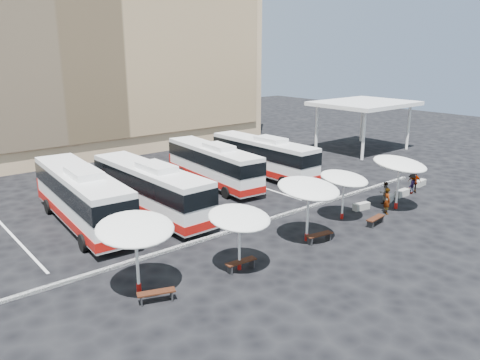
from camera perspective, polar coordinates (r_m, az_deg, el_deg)
ground at (r=28.85m, az=2.29°, el=-5.80°), size 120.00×120.00×0.00m
sandstone_building at (r=54.85m, az=-21.48°, el=16.81°), size 42.00×18.25×29.60m
service_canopy at (r=51.90m, az=14.93°, el=8.87°), size 10.00×8.00×5.20m
curb_divider at (r=29.17m, az=1.64°, el=-5.39°), size 34.00×0.25×0.15m
bay_lines at (r=34.85m, az=-6.54°, el=-2.05°), size 24.15×12.00×0.01m
bus_0 at (r=30.21m, az=-18.80°, el=-1.77°), size 3.43×12.07×3.78m
bus_1 at (r=30.98m, az=-10.92°, el=-0.94°), size 2.83×11.46×3.62m
bus_2 at (r=37.35m, az=-3.32°, el=2.04°), size 3.21×11.05×3.46m
bus_3 at (r=39.96m, az=2.82°, el=2.99°), size 2.62×11.05×3.50m
sunshade_0 at (r=20.89m, az=-12.66°, el=-5.84°), size 4.06×4.10×3.57m
sunshade_1 at (r=22.58m, az=-0.08°, el=-4.65°), size 3.27×3.31×3.19m
sunshade_2 at (r=26.19m, az=8.37°, el=-1.05°), size 3.82×3.86×3.64m
sunshade_3 at (r=30.17m, az=12.59°, el=0.17°), size 3.79×3.81×3.16m
sunshade_4 at (r=33.03m, az=18.91°, el=1.83°), size 4.42×4.45×3.69m
wood_bench_0 at (r=21.03m, az=-10.17°, el=-13.52°), size 1.69×0.99×0.50m
wood_bench_1 at (r=23.40m, az=0.13°, el=-10.09°), size 1.68×0.59×0.50m
wood_bench_2 at (r=26.94m, az=9.64°, el=-6.73°), size 1.71×0.71×0.51m
wood_bench_3 at (r=30.26m, az=16.20°, el=-4.61°), size 1.70×0.65×0.51m
conc_bench_0 at (r=32.91m, az=14.57°, el=-3.13°), size 1.30×0.62×0.47m
conc_bench_1 at (r=35.11m, az=17.68°, el=-2.19°), size 1.29×0.76×0.46m
conc_bench_2 at (r=36.75m, az=19.15°, el=-1.51°), size 1.32×0.46×0.49m
conc_bench_3 at (r=40.01m, az=21.12°, el=-0.35°), size 1.29×0.53×0.47m
passenger_0 at (r=32.39m, az=17.52°, el=-2.46°), size 0.72×0.77×1.76m
passenger_1 at (r=34.49m, az=17.27°, el=-1.49°), size 0.97×0.90×1.59m
passenger_2 at (r=37.83m, az=20.47°, el=-0.22°), size 0.99×0.98×1.68m
passenger_3 at (r=37.50m, az=20.19°, el=-0.45°), size 1.09×0.80×1.52m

